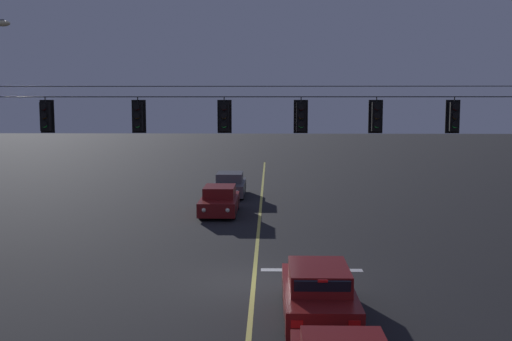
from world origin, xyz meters
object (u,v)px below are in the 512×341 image
at_px(traffic_light_far_right, 454,117).
at_px(car_oncoming_trailing, 230,185).
at_px(traffic_light_leftmost, 46,116).
at_px(car_waiting_near_lane, 318,293).
at_px(traffic_light_rightmost, 376,117).
at_px(traffic_light_right_inner, 301,117).
at_px(traffic_light_centre, 224,116).
at_px(car_oncoming_lead, 219,201).
at_px(traffic_light_left_inner, 138,116).

bearing_deg(traffic_light_far_right, car_oncoming_trailing, 118.72).
xyz_separation_m(traffic_light_leftmost, car_waiting_near_lane, (8.86, -5.07, -4.46)).
bearing_deg(traffic_light_rightmost, traffic_light_right_inner, 180.00).
relative_size(traffic_light_leftmost, traffic_light_rightmost, 1.00).
distance_m(traffic_light_centre, traffic_light_right_inner, 2.57).
bearing_deg(traffic_light_centre, car_oncoming_trailing, 93.18).
relative_size(traffic_light_leftmost, traffic_light_far_right, 1.00).
bearing_deg(traffic_light_far_right, traffic_light_rightmost, 180.00).
relative_size(traffic_light_right_inner, car_oncoming_trailing, 0.28).
relative_size(car_waiting_near_lane, car_oncoming_lead, 0.98).
bearing_deg(traffic_light_leftmost, car_oncoming_trailing, 71.57).
xyz_separation_m(traffic_light_leftmost, car_oncoming_lead, (5.06, 9.70, -4.46)).
relative_size(traffic_light_right_inner, car_oncoming_lead, 0.28).
bearing_deg(traffic_light_left_inner, traffic_light_rightmost, 0.00).
distance_m(traffic_light_leftmost, traffic_light_rightmost, 11.14).
distance_m(traffic_light_left_inner, traffic_light_centre, 2.91).
height_order(traffic_light_leftmost, car_oncoming_lead, traffic_light_leftmost).
relative_size(traffic_light_left_inner, traffic_light_far_right, 1.00).
bearing_deg(traffic_light_far_right, car_oncoming_lead, 131.75).
distance_m(traffic_light_leftmost, car_waiting_near_lane, 11.13).
bearing_deg(traffic_light_left_inner, traffic_light_far_right, 0.00).
distance_m(traffic_light_left_inner, car_oncoming_lead, 10.84).
xyz_separation_m(traffic_light_right_inner, traffic_light_rightmost, (2.51, 0.00, 0.00)).
bearing_deg(car_oncoming_trailing, traffic_light_right_inner, -77.54).
relative_size(car_waiting_near_lane, car_oncoming_trailing, 0.98).
xyz_separation_m(traffic_light_left_inner, car_oncoming_trailing, (2.05, 15.56, -4.46)).
bearing_deg(traffic_light_far_right, traffic_light_leftmost, 180.00).
distance_m(traffic_light_leftmost, traffic_light_far_right, 13.71).
bearing_deg(traffic_light_far_right, traffic_light_centre, 180.00).
bearing_deg(traffic_light_centre, traffic_light_rightmost, 0.00).
height_order(traffic_light_centre, traffic_light_right_inner, same).
bearing_deg(traffic_light_right_inner, car_oncoming_lead, 110.19).
bearing_deg(car_oncoming_trailing, traffic_light_leftmost, -108.43).
distance_m(traffic_light_left_inner, traffic_light_rightmost, 8.00).
xyz_separation_m(traffic_light_right_inner, car_waiting_near_lane, (0.23, -5.07, -4.46)).
relative_size(traffic_light_centre, traffic_light_rightmost, 1.00).
bearing_deg(traffic_light_right_inner, traffic_light_centre, 180.00).
relative_size(traffic_light_right_inner, traffic_light_far_right, 1.00).
relative_size(traffic_light_centre, car_oncoming_lead, 0.28).
bearing_deg(traffic_light_centre, traffic_light_far_right, 0.00).
bearing_deg(traffic_light_far_right, car_waiting_near_lane, -133.78).
distance_m(traffic_light_centre, car_oncoming_trailing, 16.21).
bearing_deg(car_oncoming_lead, traffic_light_right_inner, -69.81).
bearing_deg(car_oncoming_trailing, traffic_light_left_inner, -97.50).
bearing_deg(car_oncoming_trailing, traffic_light_far_right, -61.28).
bearing_deg(car_oncoming_trailing, car_waiting_near_lane, -79.91).
bearing_deg(traffic_light_leftmost, traffic_light_centre, 0.00).
height_order(traffic_light_far_right, car_oncoming_trailing, traffic_light_far_right).
relative_size(traffic_light_rightmost, car_oncoming_trailing, 0.28).
bearing_deg(car_oncoming_lead, traffic_light_left_inner, -101.20).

